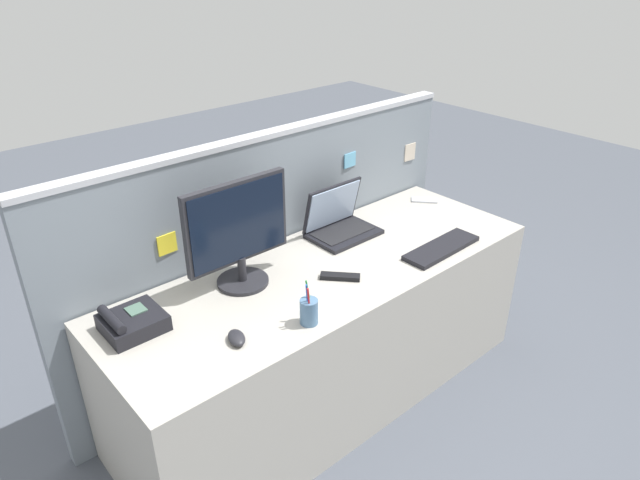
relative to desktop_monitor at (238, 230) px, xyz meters
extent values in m
plane|color=#4C515B|center=(0.35, -0.15, -0.96)|extent=(10.00, 10.00, 0.00)
cube|color=#ADA89E|center=(0.35, -0.15, -0.61)|extent=(2.05, 0.71, 0.72)
cube|color=gray|center=(0.35, 0.24, -0.35)|extent=(2.24, 0.06, 1.22)
cube|color=#B7BAC1|center=(0.35, 0.24, 0.27)|extent=(2.24, 0.07, 0.02)
cube|color=beige|center=(1.30, 0.21, -0.02)|extent=(0.08, 0.01, 0.10)
cube|color=#66ADD1|center=(0.83, 0.21, 0.04)|extent=(0.08, 0.01, 0.08)
cube|color=yellow|center=(-0.21, 0.21, -0.07)|extent=(0.09, 0.01, 0.09)
cylinder|color=#232328|center=(0.00, -0.01, -0.24)|extent=(0.22, 0.22, 0.02)
cylinder|color=#232328|center=(0.00, -0.01, -0.18)|extent=(0.04, 0.04, 0.11)
cube|color=#232328|center=(0.00, 0.00, 0.03)|extent=(0.47, 0.03, 0.35)
cube|color=black|center=(0.00, -0.01, 0.03)|extent=(0.44, 0.01, 0.32)
cube|color=black|center=(0.62, 0.02, -0.24)|extent=(0.33, 0.23, 0.02)
cube|color=black|center=(0.62, 0.03, -0.23)|extent=(0.29, 0.16, 0.00)
cube|color=black|center=(0.62, 0.11, -0.11)|extent=(0.33, 0.06, 0.23)
cube|color=#9EB2D1|center=(0.62, 0.10, -0.12)|extent=(0.31, 0.05, 0.21)
cube|color=black|center=(-0.49, -0.01, -0.22)|extent=(0.21, 0.20, 0.06)
cube|color=#4C6B5B|center=(-0.46, 0.01, -0.18)|extent=(0.06, 0.07, 0.01)
cylinder|color=black|center=(-0.56, -0.01, -0.17)|extent=(0.04, 0.18, 0.04)
cube|color=black|center=(0.86, -0.38, -0.24)|extent=(0.43, 0.14, 0.02)
ellipsoid|color=#232328|center=(-0.24, -0.32, -0.23)|extent=(0.09, 0.11, 0.03)
cylinder|color=#4C7093|center=(0.03, -0.41, -0.20)|extent=(0.07, 0.07, 0.10)
cylinder|color=#238438|center=(0.04, -0.39, -0.14)|extent=(0.02, 0.03, 0.13)
cylinder|color=blue|center=(0.02, -0.41, -0.14)|extent=(0.02, 0.02, 0.14)
cylinder|color=red|center=(0.01, -0.42, -0.14)|extent=(0.02, 0.01, 0.13)
cube|color=#B7BAC1|center=(1.25, 0.04, -0.24)|extent=(0.14, 0.15, 0.01)
cube|color=black|center=(0.33, -0.26, -0.24)|extent=(0.15, 0.16, 0.02)
camera|label=1|loc=(-1.11, -1.76, 1.04)|focal=32.03mm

